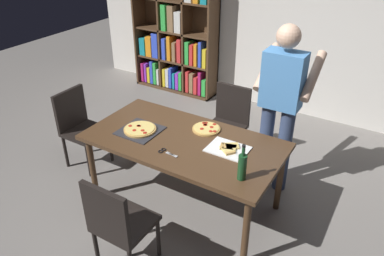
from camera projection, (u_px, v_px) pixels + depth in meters
ground_plane at (184, 201)px, 3.85m from camera, size 12.00×12.00×0.00m
back_wall at (285, 13)px, 5.08m from camera, size 6.40×0.10×2.80m
dining_table at (184, 146)px, 3.51m from camera, size 1.84×0.96×0.75m
chair_near_camera at (117, 222)px, 2.88m from camera, size 0.42×0.42×0.90m
chair_far_side at (228, 120)px, 4.31m from camera, size 0.42×0.42×0.90m
chair_left_end at (79, 124)px, 4.22m from camera, size 0.42×0.42×0.90m
bookshelf at (175, 36)px, 5.90m from camera, size 1.40×0.35×1.95m
person_serving_pizza at (281, 101)px, 3.61m from camera, size 0.55×0.54×1.75m
pepperoni_pizza_on_tray at (140, 130)px, 3.60m from camera, size 0.37×0.37×0.04m
pizza_slices_on_towel at (228, 149)px, 3.32m from camera, size 0.36×0.28×0.03m
wine_bottle at (242, 166)px, 2.90m from camera, size 0.07×0.07×0.32m
kitchen_scissors at (165, 152)px, 3.28m from camera, size 0.20×0.09×0.01m
second_pizza_plain at (206, 129)px, 3.63m from camera, size 0.27×0.27×0.03m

